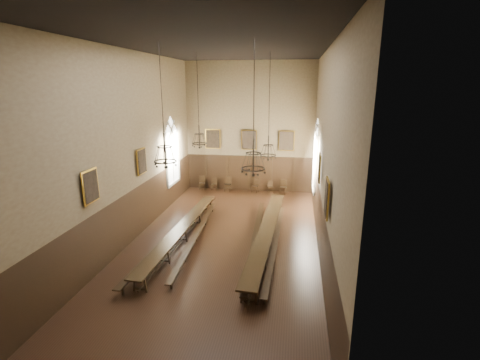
% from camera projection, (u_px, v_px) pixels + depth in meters
% --- Properties ---
extents(floor, '(9.00, 18.00, 0.02)m').
position_uv_depth(floor, '(224.00, 244.00, 16.81)').
color(floor, black).
rests_on(floor, ground).
extents(ceiling, '(9.00, 18.00, 0.02)m').
position_uv_depth(ceiling, '(221.00, 45.00, 14.42)').
color(ceiling, black).
rests_on(ceiling, ground).
extents(wall_back, '(9.00, 0.02, 9.00)m').
position_uv_depth(wall_back, '(249.00, 128.00, 24.19)').
color(wall_back, '#776849').
rests_on(wall_back, ground).
extents(wall_front, '(9.00, 0.02, 9.00)m').
position_uv_depth(wall_front, '(129.00, 234.00, 7.04)').
color(wall_front, '#776849').
rests_on(wall_front, ground).
extents(wall_left, '(0.02, 18.00, 9.00)m').
position_uv_depth(wall_left, '(129.00, 149.00, 16.32)').
color(wall_left, '#776849').
rests_on(wall_left, ground).
extents(wall_right, '(0.02, 18.00, 9.00)m').
position_uv_depth(wall_right, '(325.00, 155.00, 14.91)').
color(wall_right, '#776849').
rests_on(wall_right, ground).
extents(wainscot_panelling, '(9.00, 18.00, 2.50)m').
position_uv_depth(wainscot_panelling, '(223.00, 219.00, 16.48)').
color(wainscot_panelling, black).
rests_on(wainscot_panelling, floor).
extents(table_left, '(1.04, 9.73, 0.76)m').
position_uv_depth(table_left, '(182.00, 234.00, 16.93)').
color(table_left, black).
rests_on(table_left, floor).
extents(table_right, '(1.19, 10.69, 0.83)m').
position_uv_depth(table_right, '(267.00, 236.00, 16.62)').
color(table_right, black).
rests_on(table_right, floor).
extents(bench_left_outer, '(0.75, 10.33, 0.46)m').
position_uv_depth(bench_left_outer, '(173.00, 235.00, 17.10)').
color(bench_left_outer, black).
rests_on(bench_left_outer, floor).
extents(bench_left_inner, '(0.72, 9.02, 0.41)m').
position_uv_depth(bench_left_inner, '(197.00, 236.00, 16.98)').
color(bench_left_inner, black).
rests_on(bench_left_inner, floor).
extents(bench_right_inner, '(0.65, 9.89, 0.44)m').
position_uv_depth(bench_right_inner, '(255.00, 240.00, 16.57)').
color(bench_right_inner, black).
rests_on(bench_right_inner, floor).
extents(bench_right_outer, '(0.46, 9.39, 0.42)m').
position_uv_depth(bench_right_outer, '(275.00, 243.00, 16.22)').
color(bench_right_outer, black).
rests_on(bench_right_outer, floor).
extents(chair_0, '(0.52, 0.52, 0.99)m').
position_uv_depth(chair_0, '(202.00, 186.00, 25.40)').
color(chair_0, black).
rests_on(chair_0, floor).
extents(chair_1, '(0.43, 0.43, 0.86)m').
position_uv_depth(chair_1, '(214.00, 186.00, 25.33)').
color(chair_1, black).
rests_on(chair_1, floor).
extents(chair_2, '(0.49, 0.49, 1.03)m').
position_uv_depth(chair_2, '(228.00, 187.00, 25.05)').
color(chair_2, black).
rests_on(chair_2, floor).
extents(chair_4, '(0.53, 0.53, 0.94)m').
position_uv_depth(chair_4, '(255.00, 188.00, 24.77)').
color(chair_4, black).
rests_on(chair_4, floor).
extents(chair_5, '(0.49, 0.49, 0.88)m').
position_uv_depth(chair_5, '(271.00, 189.00, 24.68)').
color(chair_5, black).
rests_on(chair_5, floor).
extents(chair_6, '(0.51, 0.51, 1.00)m').
position_uv_depth(chair_6, '(283.00, 189.00, 24.45)').
color(chair_6, black).
rests_on(chair_6, floor).
extents(chandelier_back_left, '(0.79, 0.79, 4.73)m').
position_uv_depth(chandelier_back_left, '(199.00, 137.00, 18.30)').
color(chandelier_back_left, black).
rests_on(chandelier_back_left, ceiling).
extents(chandelier_back_right, '(0.84, 0.84, 5.29)m').
position_uv_depth(chandelier_back_right, '(268.00, 149.00, 18.04)').
color(chandelier_back_right, black).
rests_on(chandelier_back_right, ceiling).
extents(chandelier_front_left, '(0.90, 0.90, 4.65)m').
position_uv_depth(chandelier_front_left, '(165.00, 154.00, 13.62)').
color(chandelier_front_left, black).
rests_on(chandelier_front_left, ceiling).
extents(chandelier_front_right, '(0.93, 0.93, 4.84)m').
position_uv_depth(chandelier_front_right, '(253.00, 161.00, 13.17)').
color(chandelier_front_right, black).
rests_on(chandelier_front_right, ceiling).
extents(portrait_back_0, '(1.10, 0.12, 1.40)m').
position_uv_depth(portrait_back_0, '(213.00, 139.00, 24.68)').
color(portrait_back_0, '#AC8229').
rests_on(portrait_back_0, wall_back).
extents(portrait_back_1, '(1.10, 0.12, 1.40)m').
position_uv_depth(portrait_back_1, '(249.00, 140.00, 24.28)').
color(portrait_back_1, '#AC8229').
rests_on(portrait_back_1, wall_back).
extents(portrait_back_2, '(1.10, 0.12, 1.40)m').
position_uv_depth(portrait_back_2, '(286.00, 141.00, 23.87)').
color(portrait_back_2, '#AC8229').
rests_on(portrait_back_2, wall_back).
extents(portrait_left_0, '(0.12, 1.00, 1.30)m').
position_uv_depth(portrait_left_0, '(142.00, 161.00, 17.46)').
color(portrait_left_0, '#AC8229').
rests_on(portrait_left_0, wall_left).
extents(portrait_left_1, '(0.12, 1.00, 1.30)m').
position_uv_depth(portrait_left_1, '(91.00, 186.00, 13.18)').
color(portrait_left_1, '#AC8229').
rests_on(portrait_left_1, wall_left).
extents(portrait_right_0, '(0.12, 1.00, 1.30)m').
position_uv_depth(portrait_right_0, '(319.00, 168.00, 16.10)').
color(portrait_right_0, '#AC8229').
rests_on(portrait_right_0, wall_right).
extents(portrait_right_1, '(0.12, 1.00, 1.30)m').
position_uv_depth(portrait_right_1, '(327.00, 198.00, 11.82)').
color(portrait_right_1, '#AC8229').
rests_on(portrait_right_1, wall_right).
extents(window_right, '(0.20, 2.20, 4.60)m').
position_uv_depth(window_right, '(316.00, 155.00, 20.45)').
color(window_right, white).
rests_on(window_right, wall_right).
extents(window_left, '(0.20, 2.20, 4.60)m').
position_uv_depth(window_left, '(172.00, 151.00, 21.83)').
color(window_left, white).
rests_on(window_left, wall_left).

